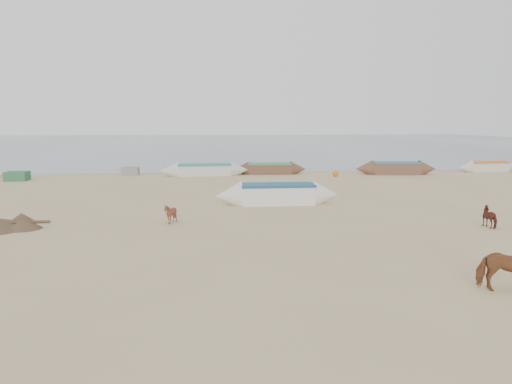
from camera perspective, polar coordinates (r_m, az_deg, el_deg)
ground at (r=16.95m, az=1.33°, el=-5.21°), size 140.00×140.00×0.00m
sea at (r=98.48m, az=-4.47°, el=5.68°), size 160.00×160.00×0.00m
cow_adult at (r=12.85m, az=26.96°, el=-7.77°), size 1.47×0.97×1.14m
calf_front at (r=19.42m, az=-9.75°, el=-2.46°), size 0.91×0.87×0.78m
calf_right at (r=20.44m, az=25.33°, el=-2.58°), size 0.97×1.02×0.80m
near_canoe at (r=23.77m, az=2.45°, el=-0.22°), size 5.89×1.46×0.97m
waterline_canoes at (r=36.84m, az=-6.92°, el=2.55°), size 51.65×3.06×0.94m
beach_clutter at (r=36.89m, az=1.84°, el=2.40°), size 41.75×4.21×0.64m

